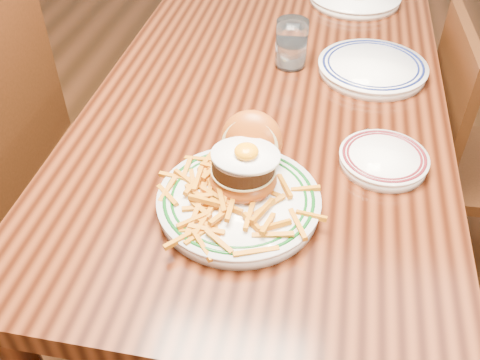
% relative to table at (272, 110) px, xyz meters
% --- Properties ---
extents(floor, '(6.00, 6.00, 0.00)m').
position_rel_table_xyz_m(floor, '(0.00, 0.00, -0.66)').
color(floor, black).
rests_on(floor, ground).
extents(table, '(0.85, 1.60, 0.75)m').
position_rel_table_xyz_m(table, '(0.00, 0.00, 0.00)').
color(table, black).
rests_on(table, floor).
extents(chair_right, '(0.42, 0.42, 0.85)m').
position_rel_table_xyz_m(chair_right, '(0.59, 0.18, -0.21)').
color(chair_right, '#391B0B').
rests_on(chair_right, floor).
extents(main_plate, '(0.31, 0.32, 0.15)m').
position_rel_table_xyz_m(main_plate, '(0.00, -0.45, 0.13)').
color(main_plate, white).
rests_on(main_plate, table).
extents(side_plate, '(0.18, 0.18, 0.03)m').
position_rel_table_xyz_m(side_plate, '(0.27, -0.29, 0.10)').
color(side_plate, white).
rests_on(side_plate, table).
extents(rear_plate, '(0.28, 0.28, 0.03)m').
position_rel_table_xyz_m(rear_plate, '(0.25, 0.09, 0.11)').
color(rear_plate, white).
rests_on(rear_plate, table).
extents(water_glass, '(0.08, 0.08, 0.12)m').
position_rel_table_xyz_m(water_glass, '(0.03, 0.09, 0.14)').
color(water_glass, white).
rests_on(water_glass, table).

